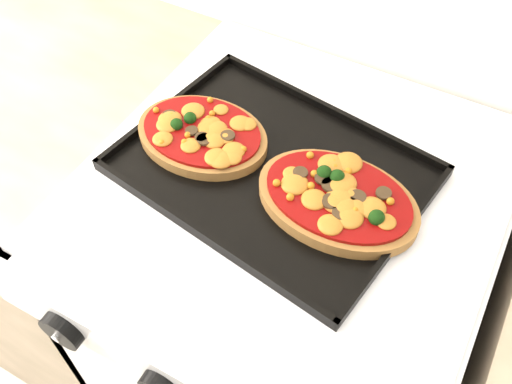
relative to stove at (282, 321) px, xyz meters
The scene contains 6 objects.
stove is the anchor object (origin of this frame).
control_panel 0.51m from the stove, 90.00° to the right, with size 0.60×0.02×0.09m, color silver.
knob_left 0.55m from the stove, 116.94° to the right, with size 0.06×0.06×0.02m, color black.
baking_tray 0.47m from the stove, behind, with size 0.42×0.31×0.02m, color black.
pizza_left 0.50m from the stove, behind, with size 0.21×0.15×0.03m, color #9D6936, non-canonical shape.
pizza_right 0.49m from the stove, 14.40° to the right, with size 0.23×0.16×0.03m, color #9D6936, non-canonical shape.
Camera 1 is at (0.18, 1.21, 1.55)m, focal length 40.00 mm.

